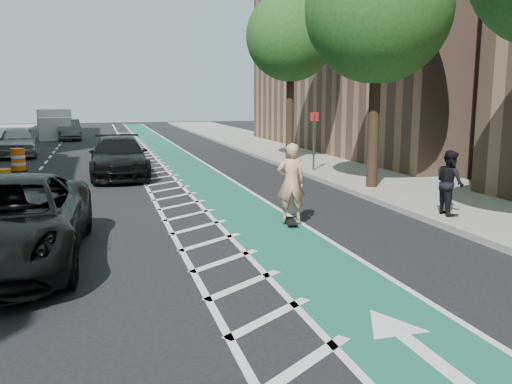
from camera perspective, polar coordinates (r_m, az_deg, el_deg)
name	(u,v)px	position (r m, az deg, el deg)	size (l,w,h in m)	color
ground	(153,294)	(8.87, -10.84, -10.54)	(120.00, 120.00, 0.00)	black
bike_lane	(212,186)	(18.91, -4.65, 0.60)	(2.00, 90.00, 0.01)	#1B5F4F
buffer_strip	(169,188)	(18.67, -9.16, 0.38)	(1.40, 90.00, 0.01)	silver
sidewalk_right	(380,177)	(21.15, 12.88, 1.57)	(5.00, 90.00, 0.15)	gray
curb_right	(320,179)	(20.08, 6.75, 1.33)	(0.12, 90.00, 0.16)	gray
tree_r_c	(373,11)	(18.61, 12.17, 18.09)	(4.20, 4.20, 7.90)	#382619
tree_r_d	(289,37)	(25.90, 3.48, 15.94)	(4.20, 4.20, 7.90)	#382619
sign_post	(314,140)	(21.98, 6.12, 5.43)	(0.35, 0.08, 2.47)	#4C4C4C
skateboard	(291,221)	(13.25, 3.67, -3.07)	(0.41, 0.88, 0.11)	black
skateboarder	(291,182)	(13.07, 3.72, 1.05)	(0.69, 0.45, 1.89)	tan
suv_near	(7,222)	(11.01, -24.71, -2.86)	(2.69, 5.83, 1.62)	black
suv_far	(119,157)	(21.72, -14.23, 3.58)	(2.16, 5.31, 1.54)	black
car_silver	(17,142)	(30.95, -23.83, 4.88)	(1.83, 4.56, 1.55)	#99989D
car_grey	(69,130)	(41.62, -19.11, 6.21)	(1.54, 4.40, 1.45)	#515055
pedestrian	(450,182)	(14.41, 19.71, 0.95)	(0.79, 0.62, 1.63)	black
box_truck	(55,125)	(43.35, -20.42, 6.62)	(2.66, 5.33, 2.16)	silver
barrel_b	(3,185)	(18.30, -25.08, 0.71)	(0.67, 0.67, 0.91)	#D9610B
barrel_c	(18,161)	(24.72, -23.75, 3.05)	(0.71, 0.71, 0.96)	#FF650D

